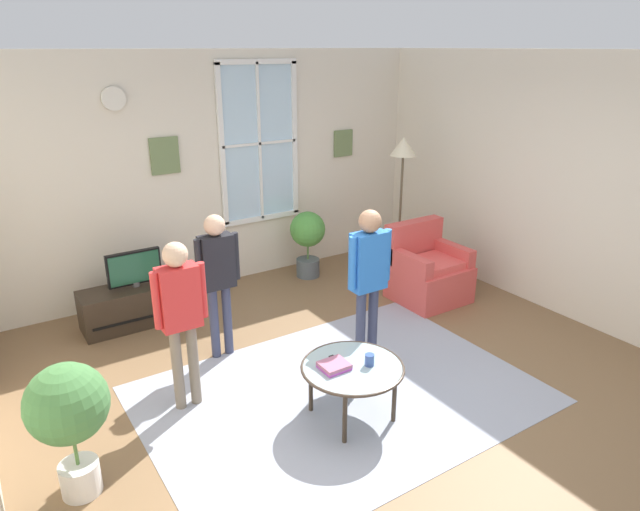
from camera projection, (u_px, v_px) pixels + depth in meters
name	position (u px, v px, depth m)	size (l,w,h in m)	color
ground_plane	(369.00, 397.00, 4.76)	(6.00, 6.52, 0.02)	brown
back_wall	(217.00, 171.00, 6.66)	(5.40, 0.17, 2.73)	beige
side_wall_right	(591.00, 193.00, 5.69)	(0.12, 5.92, 2.73)	beige
area_rug	(341.00, 394.00, 4.77)	(3.17, 2.30, 0.01)	#999EAD
tv_stand	(139.00, 304.00, 5.94)	(1.15, 0.44, 0.42)	#2D2319
television	(134.00, 268.00, 5.79)	(0.55, 0.08, 0.38)	#4C4C4C
armchair	(427.00, 272.00, 6.49)	(0.76, 0.74, 0.87)	#D14C47
coffee_table	(352.00, 369.00, 4.35)	(0.80, 0.80, 0.46)	#99B2B7
book_stack	(334.00, 366.00, 4.30)	(0.21, 0.19, 0.05)	#B445B2
cup	(369.00, 360.00, 4.34)	(0.07, 0.07, 0.09)	#334C8C
remote_near_books	(336.00, 360.00, 4.40)	(0.04, 0.14, 0.02)	black
person_black_shirt	(217.00, 270.00, 5.09)	(0.42, 0.19, 1.38)	#333851
person_blue_shirt	(368.00, 270.00, 4.95)	(0.44, 0.20, 1.46)	#333851
person_red_shirt	(180.00, 307.00, 4.33)	(0.42, 0.19, 1.41)	#726656
potted_plant_by_window	(308.00, 237.00, 7.05)	(0.44, 0.44, 0.84)	#4C565B
potted_plant_corner	(68.00, 411.00, 3.51)	(0.51, 0.51, 0.94)	silver
floor_lamp	(403.00, 161.00, 6.83)	(0.32, 0.32, 1.74)	black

